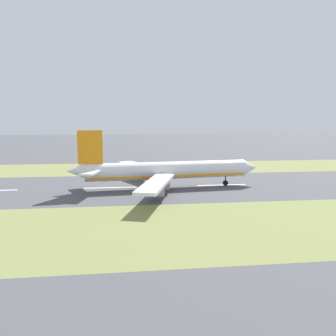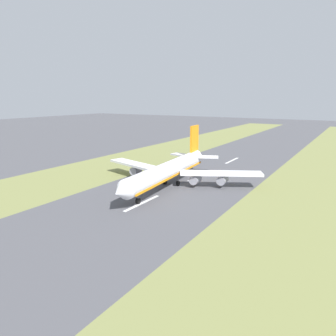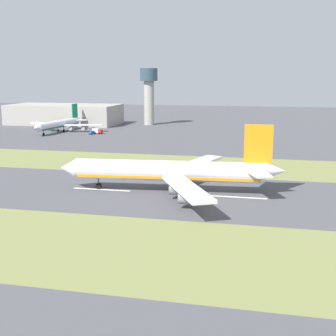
{
  "view_description": "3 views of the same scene",
  "coord_description": "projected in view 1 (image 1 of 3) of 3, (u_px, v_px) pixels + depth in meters",
  "views": [
    {
      "loc": [
        113.76,
        -8.78,
        23.83
      ],
      "look_at": [
        2.63,
        4.41,
        7.0
      ],
      "focal_mm": 35.0,
      "sensor_mm": 36.0,
      "label": 1
    },
    {
      "loc": [
        -55.69,
        102.83,
        31.87
      ],
      "look_at": [
        2.63,
        4.41,
        7.0
      ],
      "focal_mm": 35.0,
      "sensor_mm": 36.0,
      "label": 2
    },
    {
      "loc": [
        -129.19,
        -25.52,
        33.86
      ],
      "look_at": [
        2.63,
        4.41,
        7.0
      ],
      "focal_mm": 50.0,
      "sensor_mm": 36.0,
      "label": 3
    }
  ],
  "objects": [
    {
      "name": "grass_median_west",
      "position": [
        148.0,
        168.0,
        160.46
      ],
      "size": [
        40.0,
        600.0,
        0.01
      ],
      "primitive_type": "cube",
      "color": "olive",
      "rests_on": "ground"
    },
    {
      "name": "centreline_dash_far",
      "position": [
        222.0,
        185.0,
        119.12
      ],
      "size": [
        1.2,
        18.0,
        0.01
      ],
      "primitive_type": "cube",
      "color": "silver",
      "rests_on": "ground"
    },
    {
      "name": "airplane_main_jet",
      "position": [
        163.0,
        171.0,
        112.92
      ],
      "size": [
        63.87,
        67.22,
        20.2
      ],
      "color": "white",
      "rests_on": "ground"
    },
    {
      "name": "ground_plane",
      "position": [
        155.0,
        187.0,
        116.27
      ],
      "size": [
        800.0,
        800.0,
        0.0
      ],
      "primitive_type": "plane",
      "color": "#4C4C51"
    },
    {
      "name": "centreline_dash_mid",
      "position": [
        110.0,
        188.0,
        114.46
      ],
      "size": [
        1.2,
        18.0,
        0.01
      ],
      "primitive_type": "cube",
      "color": "silver",
      "rests_on": "ground"
    },
    {
      "name": "grass_median_east",
      "position": [
        171.0,
        228.0,
        72.08
      ],
      "size": [
        40.0,
        600.0,
        0.01
      ],
      "primitive_type": "cube",
      "color": "olive",
      "rests_on": "ground"
    }
  ]
}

